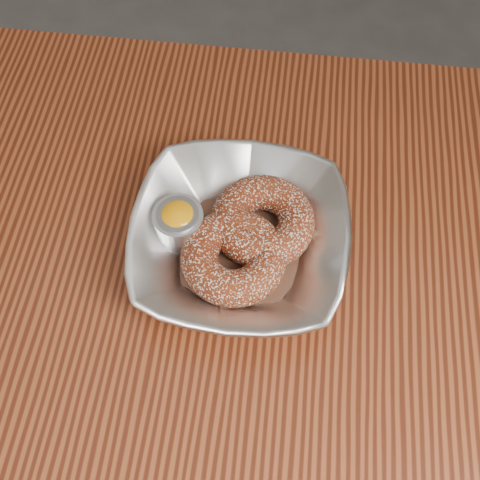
# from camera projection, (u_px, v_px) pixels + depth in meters

# --- Properties ---
(ground_plane) EXTENTS (4.00, 4.00, 0.00)m
(ground_plane) POSITION_uv_depth(u_px,v_px,m) (205.00, 430.00, 1.27)
(ground_plane) COLOR #565659
(ground_plane) RESTS_ON ground
(table) EXTENTS (1.20, 0.80, 0.75)m
(table) POSITION_uv_depth(u_px,v_px,m) (177.00, 338.00, 0.69)
(table) COLOR maroon
(table) RESTS_ON ground_plane
(serving_bowl) EXTENTS (0.24, 0.24, 0.06)m
(serving_bowl) POSITION_uv_depth(u_px,v_px,m) (240.00, 240.00, 0.61)
(serving_bowl) COLOR silver
(serving_bowl) RESTS_ON table
(parchment) EXTENTS (0.20, 0.20, 0.00)m
(parchment) POSITION_uv_depth(u_px,v_px,m) (240.00, 249.00, 0.63)
(parchment) COLOR brown
(parchment) RESTS_ON table
(donut_back) EXTENTS (0.14, 0.14, 0.04)m
(donut_back) POSITION_uv_depth(u_px,v_px,m) (263.00, 221.00, 0.62)
(donut_back) COLOR maroon
(donut_back) RESTS_ON parchment
(donut_front) EXTENTS (0.13, 0.13, 0.04)m
(donut_front) POSITION_uv_depth(u_px,v_px,m) (234.00, 257.00, 0.60)
(donut_front) COLOR maroon
(donut_front) RESTS_ON parchment
(ramekin) EXTENTS (0.06, 0.06, 0.05)m
(ramekin) POSITION_uv_depth(u_px,v_px,m) (179.00, 224.00, 0.62)
(ramekin) COLOR silver
(ramekin) RESTS_ON table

